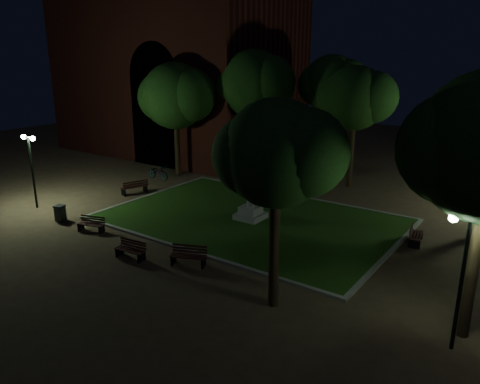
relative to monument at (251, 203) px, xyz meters
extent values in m
plane|color=#4D3927|center=(0.00, -2.00, -0.96)|extent=(80.00, 80.00, 0.00)
cube|color=#214411|center=(0.00, 0.00, -0.92)|extent=(15.00, 10.00, 0.08)
cube|color=slate|center=(0.00, -5.10, -0.90)|extent=(15.40, 0.20, 0.12)
cube|color=slate|center=(0.00, 5.10, -0.90)|extent=(15.40, 0.20, 0.12)
cube|color=slate|center=(-7.60, 0.00, -0.90)|extent=(0.20, 10.00, 0.12)
cube|color=slate|center=(7.60, 0.00, -0.90)|extent=(0.20, 10.00, 0.12)
cube|color=gray|center=(0.00, 0.00, -0.73)|extent=(1.40, 1.40, 0.30)
cube|color=gray|center=(0.00, 0.00, -0.38)|extent=(1.00, 1.00, 0.40)
cylinder|color=gray|center=(0.00, 0.00, 0.82)|extent=(0.44, 0.44, 2.00)
sphere|color=gray|center=(0.00, 0.00, 2.07)|extent=(0.50, 0.50, 0.50)
cube|color=#4B1912|center=(-16.00, 12.00, 6.54)|extent=(20.00, 12.00, 15.00)
cube|color=black|center=(-13.00, 7.50, 2.54)|extent=(5.00, 3.00, 7.00)
cylinder|color=black|center=(-13.00, 7.50, 6.04)|extent=(5.00, 3.00, 5.00)
plane|color=orange|center=(-13.00, 8.70, 2.54)|extent=(6.30, 0.00, 6.30)
cylinder|color=black|center=(-5.09, 7.76, 1.65)|extent=(0.36, 0.36, 5.22)
sphere|color=#1F4315|center=(-5.09, 7.76, 5.65)|extent=(4.64, 4.64, 4.64)
sphere|color=#1F4315|center=(-3.93, 7.96, 5.75)|extent=(3.71, 3.71, 3.71)
sphere|color=#1F4315|center=(-6.02, 7.46, 5.55)|extent=(3.48, 3.48, 3.48)
cylinder|color=black|center=(1.74, 9.29, 1.36)|extent=(0.36, 0.36, 4.63)
sphere|color=#1F4315|center=(1.74, 9.29, 4.92)|extent=(4.14, 4.14, 4.14)
sphere|color=#1F4315|center=(2.78, 9.49, 5.02)|extent=(3.31, 3.31, 3.31)
sphere|color=#1F4315|center=(0.91, 8.99, 4.82)|extent=(3.11, 3.11, 3.11)
cylinder|color=black|center=(11.56, -4.93, 1.44)|extent=(0.36, 0.36, 4.78)
sphere|color=#1F4315|center=(10.66, -5.23, 5.08)|extent=(3.37, 3.37, 3.37)
cylinder|color=black|center=(5.60, -6.85, 1.27)|extent=(0.36, 0.36, 4.46)
sphere|color=#1F4315|center=(5.60, -6.85, 4.60)|extent=(3.65, 3.65, 3.65)
sphere|color=#1F4315|center=(6.51, -6.65, 4.70)|extent=(2.92, 2.92, 2.92)
sphere|color=#1F4315|center=(4.87, -7.15, 4.50)|extent=(2.74, 2.74, 2.74)
cylinder|color=black|center=(-9.71, 4.84, 1.22)|extent=(0.36, 0.36, 4.34)
sphere|color=#1F4315|center=(-9.71, 4.84, 4.79)|extent=(4.68, 4.68, 4.68)
sphere|color=#1F4315|center=(-8.54, 5.04, 4.89)|extent=(3.75, 3.75, 3.75)
sphere|color=#1F4315|center=(-10.65, 4.54, 4.69)|extent=(3.51, 3.51, 3.51)
cylinder|color=black|center=(-0.81, 11.25, 1.73)|extent=(0.36, 0.36, 5.37)
sphere|color=#1F4315|center=(-0.81, 11.25, 5.61)|extent=(4.01, 4.01, 4.01)
sphere|color=#1F4315|center=(0.19, 11.45, 5.71)|extent=(3.21, 3.21, 3.21)
sphere|color=#1F4315|center=(-1.62, 10.95, 5.51)|extent=(3.01, 3.01, 3.01)
cylinder|color=black|center=(-11.36, -5.46, 1.10)|extent=(0.12, 0.12, 4.12)
cylinder|color=black|center=(-11.36, -5.46, 3.16)|extent=(0.90, 0.08, 0.08)
sphere|color=#D8FFD8|center=(-11.81, -5.46, 3.16)|extent=(0.28, 0.28, 0.28)
sphere|color=#D8FFD8|center=(-10.91, -5.46, 3.16)|extent=(0.28, 0.28, 0.28)
cylinder|color=black|center=(11.43, -5.89, 1.13)|extent=(0.12, 0.12, 4.17)
cylinder|color=black|center=(11.43, -5.89, 3.22)|extent=(0.90, 0.08, 0.08)
sphere|color=#D8FFD8|center=(10.98, -5.89, 3.22)|extent=(0.28, 0.28, 0.28)
cylinder|color=black|center=(-10.73, 9.22, 1.24)|extent=(0.12, 0.12, 4.40)
cylinder|color=black|center=(-10.73, 9.22, 3.45)|extent=(0.90, 0.08, 0.08)
sphere|color=#D8FFD8|center=(-11.18, 9.22, 3.45)|extent=(0.28, 0.28, 0.28)
sphere|color=#D8FFD8|center=(-10.28, 9.22, 3.45)|extent=(0.28, 0.28, 0.28)
cube|color=black|center=(-2.21, -7.18, -0.76)|extent=(0.11, 0.50, 0.40)
cube|color=black|center=(-0.95, -7.04, -0.76)|extent=(0.11, 0.50, 0.40)
cube|color=#371614|center=(-1.56, -7.31, -0.55)|extent=(1.45, 0.24, 0.04)
cube|color=#371614|center=(-1.57, -7.18, -0.55)|extent=(1.45, 0.24, 0.04)
cube|color=#371614|center=(-1.58, -7.06, -0.55)|extent=(1.45, 0.24, 0.04)
cube|color=#371614|center=(-1.60, -6.93, -0.55)|extent=(1.45, 0.24, 0.04)
cube|color=#371614|center=(-1.60, -6.88, -0.46)|extent=(1.45, 0.21, 0.09)
cube|color=#371614|center=(-1.60, -6.88, -0.33)|extent=(1.45, 0.21, 0.09)
cube|color=#371614|center=(-1.60, -6.88, -0.20)|extent=(1.45, 0.21, 0.09)
cube|color=black|center=(0.35, -6.43, -0.74)|extent=(0.26, 0.51, 0.42)
cube|color=black|center=(1.60, -5.91, -0.74)|extent=(0.26, 0.51, 0.42)
cube|color=#371614|center=(1.06, -6.37, -0.52)|extent=(1.46, 0.67, 0.04)
cube|color=#371614|center=(1.00, -6.24, -0.52)|extent=(1.46, 0.67, 0.04)
cube|color=#371614|center=(0.95, -6.12, -0.52)|extent=(1.46, 0.67, 0.04)
cube|color=#371614|center=(0.90, -5.99, -0.52)|extent=(1.46, 0.67, 0.04)
cube|color=#371614|center=(0.88, -5.94, -0.43)|extent=(1.45, 0.65, 0.09)
cube|color=#371614|center=(0.88, -5.94, -0.29)|extent=(1.45, 0.65, 0.09)
cube|color=#371614|center=(0.88, -5.94, -0.15)|extent=(1.45, 0.65, 0.09)
cube|color=black|center=(-6.22, -6.24, -0.77)|extent=(0.19, 0.47, 0.38)
cube|color=black|center=(-5.06, -5.87, -0.77)|extent=(0.19, 0.47, 0.38)
cube|color=#371614|center=(-5.58, -6.23, -0.57)|extent=(1.35, 0.50, 0.03)
cube|color=#371614|center=(-5.62, -6.12, -0.57)|extent=(1.35, 0.50, 0.03)
cube|color=#371614|center=(-5.65, -6.00, -0.57)|extent=(1.35, 0.50, 0.03)
cube|color=#371614|center=(-5.69, -5.89, -0.57)|extent=(1.35, 0.50, 0.03)
cube|color=#371614|center=(-5.71, -5.84, -0.48)|extent=(1.34, 0.47, 0.08)
cube|color=#371614|center=(-5.71, -5.84, -0.36)|extent=(1.34, 0.47, 0.08)
cube|color=#371614|center=(-5.71, -5.84, -0.24)|extent=(1.34, 0.47, 0.08)
cube|color=black|center=(-8.52, 0.41, -0.73)|extent=(0.56, 0.25, 0.46)
cube|color=black|center=(-9.00, -0.98, -0.73)|extent=(0.56, 0.25, 0.46)
cube|color=#371614|center=(-8.98, -0.21, -0.48)|extent=(0.64, 1.61, 0.04)
cube|color=#371614|center=(-8.84, -0.26, -0.48)|extent=(0.64, 1.61, 0.04)
cube|color=#371614|center=(-8.70, -0.30, -0.48)|extent=(0.64, 1.61, 0.04)
cube|color=#371614|center=(-8.56, -0.35, -0.48)|extent=(0.64, 1.61, 0.04)
cube|color=#371614|center=(-8.50, -0.37, -0.38)|extent=(0.61, 1.60, 0.10)
cube|color=#371614|center=(-8.50, -0.37, -0.23)|extent=(0.61, 1.60, 0.10)
cube|color=#371614|center=(-8.50, -0.37, -0.09)|extent=(0.61, 1.60, 0.10)
cube|color=black|center=(8.31, 1.21, -0.75)|extent=(0.52, 0.15, 0.41)
cube|color=black|center=(8.08, 2.50, -0.75)|extent=(0.52, 0.15, 0.41)
cube|color=#371614|center=(8.40, 1.89, -0.54)|extent=(0.35, 1.49, 0.04)
cube|color=#371614|center=(8.27, 1.87, -0.54)|extent=(0.35, 1.49, 0.04)
cube|color=#371614|center=(8.14, 1.85, -0.54)|extent=(0.35, 1.49, 0.04)
cube|color=#371614|center=(8.01, 1.83, -0.54)|extent=(0.35, 1.49, 0.04)
cube|color=#371614|center=(7.96, 1.82, -0.44)|extent=(0.32, 1.48, 0.09)
cube|color=#371614|center=(7.96, 1.82, -0.31)|extent=(0.32, 1.48, 0.09)
cube|color=#371614|center=(7.96, 1.82, -0.18)|extent=(0.32, 1.48, 0.09)
cube|color=black|center=(-8.32, -5.97, -0.56)|extent=(0.54, 0.54, 0.79)
cube|color=black|center=(-8.32, -5.97, -0.14)|extent=(0.61, 0.61, 0.05)
imported|color=black|center=(-10.09, 3.21, -0.45)|extent=(1.97, 0.81, 1.01)
camera|label=1|loc=(13.26, -19.73, 7.80)|focal=35.00mm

